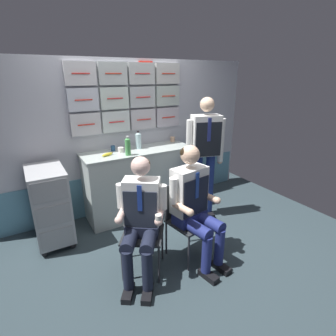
# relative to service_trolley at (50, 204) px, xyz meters

# --- Properties ---
(ground) EXTENTS (4.80, 4.80, 0.04)m
(ground) POSITION_rel_service_trolley_xyz_m (1.12, -0.95, -0.52)
(ground) COLOR #2D3B41
(galley_bulkhead) EXTENTS (4.20, 0.14, 2.15)m
(galley_bulkhead) POSITION_rel_service_trolley_xyz_m (1.13, 0.42, 0.61)
(galley_bulkhead) COLOR #B3B6C1
(galley_bulkhead) RESTS_ON ground
(galley_counter) EXTENTS (1.54, 0.53, 0.96)m
(galley_counter) POSITION_rel_service_trolley_xyz_m (1.21, 0.14, -0.02)
(galley_counter) COLOR #B5C0BB
(galley_counter) RESTS_ON ground
(service_trolley) EXTENTS (0.40, 0.65, 0.94)m
(service_trolley) POSITION_rel_service_trolley_xyz_m (0.00, 0.00, 0.00)
(service_trolley) COLOR black
(service_trolley) RESTS_ON ground
(folding_chair_left) EXTENTS (0.56, 0.56, 0.84)m
(folding_chair_left) POSITION_rel_service_trolley_xyz_m (0.78, -0.94, 0.01)
(folding_chair_left) COLOR #2D2D33
(folding_chair_left) RESTS_ON ground
(crew_member_left) EXTENTS (0.60, 0.66, 1.24)m
(crew_member_left) POSITION_rel_service_trolley_xyz_m (0.69, -1.07, 0.18)
(crew_member_left) COLOR black
(crew_member_left) RESTS_ON ground
(folding_chair_center) EXTENTS (0.46, 0.46, 0.84)m
(folding_chair_center) POSITION_rel_service_trolley_xyz_m (1.25, -0.97, 0.01)
(folding_chair_center) COLOR #2D2D33
(folding_chair_center) RESTS_ON ground
(crew_member_center) EXTENTS (0.52, 0.67, 1.29)m
(crew_member_center) POSITION_rel_service_trolley_xyz_m (1.27, -1.12, 0.21)
(crew_member_center) COLOR black
(crew_member_center) RESTS_ON ground
(crew_member_standing) EXTENTS (0.51, 0.34, 1.68)m
(crew_member_standing) POSITION_rel_service_trolley_xyz_m (1.95, -0.42, 0.50)
(crew_member_standing) COLOR black
(crew_member_standing) RESTS_ON ground
(sparkling_bottle_green) EXTENTS (0.07, 0.07, 0.25)m
(sparkling_bottle_green) POSITION_rel_service_trolley_xyz_m (1.00, -0.02, 0.57)
(sparkling_bottle_green) COLOR #4B9E52
(sparkling_bottle_green) RESTS_ON galley_counter
(water_bottle_blue_cap) EXTENTS (0.08, 0.08, 0.25)m
(water_bottle_blue_cap) POSITION_rel_service_trolley_xyz_m (1.25, 0.20, 0.57)
(water_bottle_blue_cap) COLOR silver
(water_bottle_blue_cap) RESTS_ON galley_counter
(coffee_cup_white) EXTENTS (0.08, 0.08, 0.07)m
(coffee_cup_white) POSITION_rel_service_trolley_xyz_m (0.97, 0.15, 0.49)
(coffee_cup_white) COLOR silver
(coffee_cup_white) RESTS_ON galley_counter
(espresso_cup_small) EXTENTS (0.06, 0.06, 0.07)m
(espresso_cup_small) POSITION_rel_service_trolley_xyz_m (0.90, 0.26, 0.49)
(espresso_cup_small) COLOR navy
(espresso_cup_small) RESTS_ON galley_counter
(coffee_cup_spare) EXTENTS (0.07, 0.07, 0.07)m
(coffee_cup_spare) POSITION_rel_service_trolley_xyz_m (1.88, 0.31, 0.50)
(coffee_cup_spare) COLOR tan
(coffee_cup_spare) RESTS_ON galley_counter
(snack_banana) EXTENTS (0.17, 0.10, 0.04)m
(snack_banana) POSITION_rel_service_trolley_xyz_m (0.76, 0.07, 0.48)
(snack_banana) COLOR yellow
(snack_banana) RESTS_ON galley_counter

